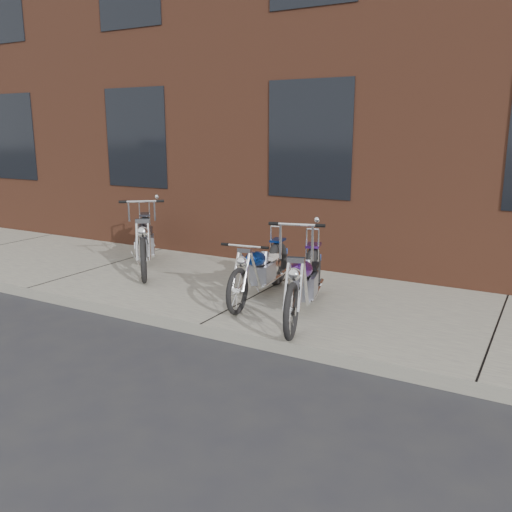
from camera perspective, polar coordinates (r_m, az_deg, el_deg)
The scene contains 6 objects.
ground at distance 6.40m, azimuth -5.86°, elevation -8.42°, with size 120.00×120.00×0.00m, color #28282F.
sidewalk at distance 7.57m, azimuth 0.68°, elevation -4.30°, with size 22.00×3.00×0.15m, color slate.
building_brick at distance 13.40m, azimuth 15.07°, elevation 19.78°, with size 22.00×10.00×8.00m, color brown.
chopper_purple at distance 6.53m, azimuth 5.09°, elevation -2.90°, with size 0.75×2.14×1.23m.
chopper_blue at distance 7.21m, azimuth 0.49°, elevation -1.59°, with size 0.49×2.00×0.87m.
chopper_third at distance 8.90m, azimuth -11.62°, elevation 1.37°, with size 1.57×1.88×1.19m.
Camera 1 is at (3.47, -4.84, 2.34)m, focal length 38.00 mm.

